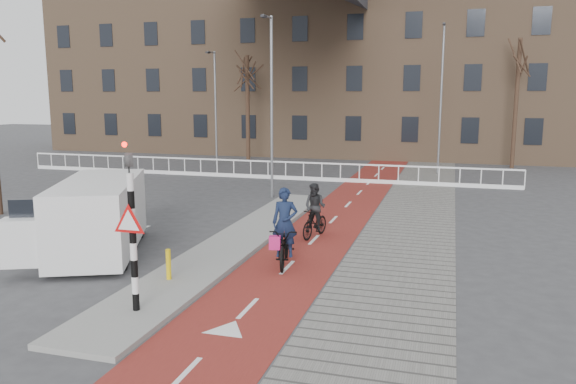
# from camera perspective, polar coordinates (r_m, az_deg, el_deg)

# --- Properties ---
(ground) EXTENTS (120.00, 120.00, 0.00)m
(ground) POSITION_cam_1_polar(r_m,az_deg,el_deg) (13.76, -8.57, -9.51)
(ground) COLOR #38383A
(ground) RESTS_ON ground
(bike_lane) EXTENTS (2.50, 60.00, 0.01)m
(bike_lane) POSITION_cam_1_polar(r_m,az_deg,el_deg) (22.58, 5.66, -1.74)
(bike_lane) COLOR maroon
(bike_lane) RESTS_ON ground
(sidewalk) EXTENTS (3.00, 60.00, 0.01)m
(sidewalk) POSITION_cam_1_polar(r_m,az_deg,el_deg) (22.25, 12.77, -2.12)
(sidewalk) COLOR slate
(sidewalk) RESTS_ON ground
(curb_island) EXTENTS (1.80, 16.00, 0.12)m
(curb_island) POSITION_cam_1_polar(r_m,az_deg,el_deg) (17.52, -5.16, -4.97)
(curb_island) COLOR gray
(curb_island) RESTS_ON ground
(traffic_signal) EXTENTS (0.80, 0.80, 3.68)m
(traffic_signal) POSITION_cam_1_polar(r_m,az_deg,el_deg) (11.78, -15.60, -3.01)
(traffic_signal) COLOR black
(traffic_signal) RESTS_ON curb_island
(bollard) EXTENTS (0.12, 0.12, 0.75)m
(bollard) POSITION_cam_1_polar(r_m,az_deg,el_deg) (13.97, -12.05, -7.20)
(bollard) COLOR yellow
(bollard) RESTS_ON curb_island
(cyclist_near) EXTENTS (1.12, 2.14, 2.11)m
(cyclist_near) POSITION_cam_1_polar(r_m,az_deg,el_deg) (15.06, -0.32, -4.84)
(cyclist_near) COLOR black
(cyclist_near) RESTS_ON bike_lane
(cyclist_far) EXTENTS (0.85, 1.67, 1.75)m
(cyclist_far) POSITION_cam_1_polar(r_m,az_deg,el_deg) (17.96, 2.75, -2.36)
(cyclist_far) COLOR black
(cyclist_far) RESTS_ON bike_lane
(van) EXTENTS (3.81, 5.34, 2.13)m
(van) POSITION_cam_1_polar(r_m,az_deg,el_deg) (16.94, -18.64, -2.29)
(van) COLOR silver
(van) RESTS_ON ground
(railing) EXTENTS (28.00, 0.10, 0.99)m
(railing) POSITION_cam_1_polar(r_m,az_deg,el_deg) (30.91, -3.80, 2.00)
(railing) COLOR silver
(railing) RESTS_ON ground
(townhouse_row) EXTENTS (46.00, 10.00, 15.90)m
(townhouse_row) POSITION_cam_1_polar(r_m,az_deg,el_deg) (44.69, 5.41, 14.06)
(townhouse_row) COLOR #7F6047
(townhouse_row) RESTS_ON ground
(tree_mid) EXTENTS (0.28, 0.28, 7.10)m
(tree_mid) POSITION_cam_1_polar(r_m,az_deg,el_deg) (38.42, -4.12, 8.40)
(tree_mid) COLOR black
(tree_mid) RESTS_ON ground
(tree_right) EXTENTS (0.25, 0.25, 7.87)m
(tree_right) POSITION_cam_1_polar(r_m,az_deg,el_deg) (37.38, 22.15, 8.25)
(tree_right) COLOR black
(tree_right) RESTS_ON ground
(streetlight_near) EXTENTS (0.12, 0.12, 7.82)m
(streetlight_near) POSITION_cam_1_polar(r_m,az_deg,el_deg) (24.68, -1.67, 8.43)
(streetlight_near) COLOR slate
(streetlight_near) RESTS_ON ground
(streetlight_left) EXTENTS (0.12, 0.12, 7.21)m
(streetlight_left) POSITION_cam_1_polar(r_m,az_deg,el_deg) (36.52, -7.36, 8.35)
(streetlight_left) COLOR slate
(streetlight_left) RESTS_ON ground
(streetlight_right) EXTENTS (0.12, 0.12, 8.41)m
(streetlight_right) POSITION_cam_1_polar(r_m,az_deg,el_deg) (33.31, 15.27, 8.98)
(streetlight_right) COLOR slate
(streetlight_right) RESTS_ON ground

